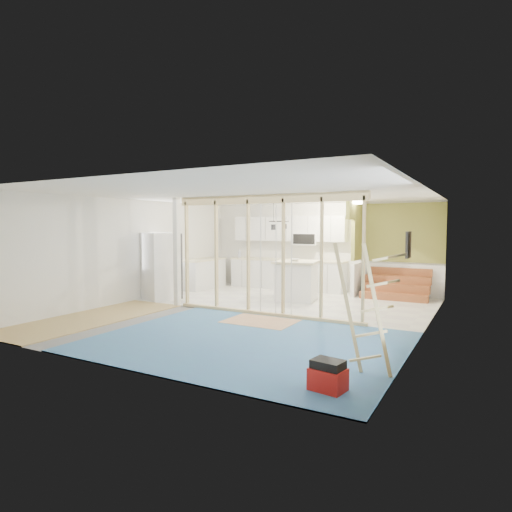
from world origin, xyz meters
The scene contains 17 objects.
room centered at (0.00, 0.00, 1.30)m, with size 7.01×8.01×2.61m.
floor_overlays centered at (0.07, 0.06, 0.01)m, with size 7.00×8.00×0.03m.
stud_frame centered at (-0.22, 0.00, 1.58)m, with size 4.66×0.14×2.60m.
base_cabinets centered at (-1.61, 3.36, 0.47)m, with size 4.45×2.24×0.93m.
upper_cabinets centered at (-0.84, 3.82, 1.82)m, with size 3.60×0.41×0.85m.
green_partition centered at (2.04, 3.66, 0.94)m, with size 2.25×1.51×2.60m.
pot_rack centered at (-0.31, 1.89, 2.00)m, with size 0.52×0.52×0.72m.
sheathing_panel centered at (3.48, -2.00, 1.30)m, with size 0.02×4.00×2.60m, color tan.
electrical_panel centered at (3.43, -1.40, 1.65)m, with size 0.04×0.30×0.40m, color #37373C.
ceiling_light centered at (1.40, 3.00, 2.54)m, with size 0.32×0.32×0.08m, color #FFEABF.
fridge centered at (-3.04, 0.45, 0.88)m, with size 0.97×0.94×1.75m.
island centered at (0.15, 2.04, 0.51)m, with size 1.22×1.22×1.03m.
bowl centered at (0.12, 1.99, 1.06)m, with size 0.23×0.23×0.06m, color silver.
soap_bottle_a centered at (-2.50, 3.59, 1.07)m, with size 0.10×0.11×0.27m, color #AEB1C2.
soap_bottle_b centered at (0.21, 3.59, 1.02)m, with size 0.08×0.08×0.17m, color silver.
toolbox centered at (2.89, -3.40, 0.18)m, with size 0.44×0.36×0.38m.
ladder centered at (3.14, -2.67, 0.87)m, with size 0.90×0.18×1.70m.
Camera 1 is at (4.50, -8.06, 1.93)m, focal length 30.00 mm.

